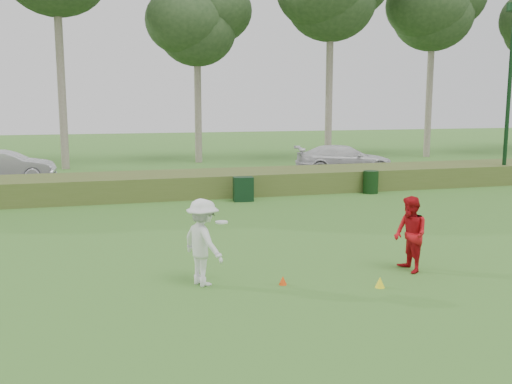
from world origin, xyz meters
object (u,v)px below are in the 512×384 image
object	(u,v)px
cone_orange	(283,280)
cone_yellow	(380,282)
player_white	(203,242)
utility_cabinet	(243,189)
lamp_post	(511,62)
trash_bin	(371,182)
player_red	(410,234)
car_right	(344,159)
car_mid	(6,166)

from	to	relation	value
cone_orange	cone_yellow	xyz separation A→B (m)	(1.88, -0.73, 0.02)
player_white	utility_cabinet	bearing A→B (deg)	-44.09
lamp_post	trash_bin	distance (m)	8.88
player_red	lamp_post	bearing A→B (deg)	134.15
lamp_post	car_right	distance (m)	9.11
utility_cabinet	car_mid	bearing A→B (deg)	144.83
car_mid	car_right	xyz separation A→B (m)	(16.75, -1.67, 0.02)
player_white	cone_yellow	bearing A→B (deg)	-133.79
player_red	car_right	size ratio (longest dim) A/B	0.33
cone_yellow	utility_cabinet	xyz separation A→B (m)	(-0.13, 10.85, 0.36)
player_red	cone_yellow	world-z (taller)	player_red
utility_cabinet	trash_bin	world-z (taller)	trash_bin
utility_cabinet	lamp_post	bearing A→B (deg)	10.20
car_right	player_white	bearing A→B (deg)	158.05
cone_orange	player_red	bearing A→B (deg)	2.30
cone_orange	car_mid	world-z (taller)	car_mid
player_red	utility_cabinet	distance (m)	10.09
cone_orange	utility_cabinet	world-z (taller)	utility_cabinet
player_white	car_right	distance (m)	19.21
player_red	car_mid	size ratio (longest dim) A/B	0.39
player_white	cone_yellow	world-z (taller)	player_white
lamp_post	car_right	world-z (taller)	lamp_post
trash_bin	car_right	xyz separation A→B (m)	(1.51, 5.99, 0.33)
lamp_post	player_white	size ratio (longest dim) A/B	4.46
player_white	car_mid	world-z (taller)	player_white
lamp_post	trash_bin	world-z (taller)	lamp_post
player_white	player_red	bearing A→B (deg)	-119.11
car_mid	car_right	distance (m)	16.83
player_white	player_red	distance (m)	4.69
lamp_post	cone_yellow	world-z (taller)	lamp_post
cone_orange	car_mid	xyz separation A→B (m)	(-7.83, 18.21, 0.69)
cone_orange	utility_cabinet	size ratio (longest dim) A/B	0.20
cone_orange	cone_yellow	bearing A→B (deg)	-21.12
cone_yellow	car_mid	distance (m)	21.29
car_mid	car_right	world-z (taller)	car_right
car_right	car_mid	bearing A→B (deg)	95.57
player_red	car_mid	distance (m)	21.12
player_white	cone_yellow	xyz separation A→B (m)	(3.49, -1.20, -0.80)
lamp_post	utility_cabinet	size ratio (longest dim) A/B	8.63
utility_cabinet	trash_bin	bearing A→B (deg)	9.32
player_red	trash_bin	distance (m)	11.30
player_red	cone_orange	world-z (taller)	player_red
player_white	car_mid	size ratio (longest dim) A/B	0.41
cone_yellow	lamp_post	bearing A→B (deg)	43.33
utility_cabinet	car_right	bearing A→B (deg)	46.86
lamp_post	trash_bin	bearing A→B (deg)	-174.13
cone_yellow	trash_bin	distance (m)	12.56
cone_yellow	trash_bin	world-z (taller)	trash_bin
cone_orange	car_right	xyz separation A→B (m)	(8.92, 16.54, 0.71)
player_red	utility_cabinet	world-z (taller)	player_red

